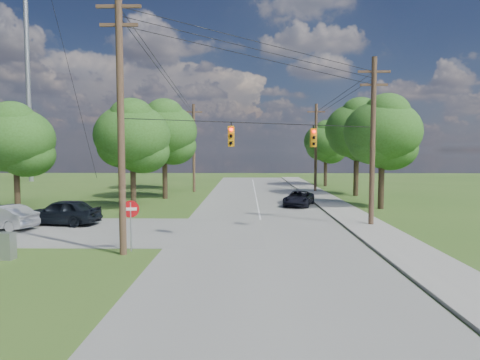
{
  "coord_description": "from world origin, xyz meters",
  "views": [
    {
      "loc": [
        1.06,
        -18.81,
        4.77
      ],
      "look_at": [
        0.68,
        5.0,
        3.11
      ],
      "focal_mm": 32.0,
      "sensor_mm": 36.0,
      "label": 1
    }
  ],
  "objects_px": {
    "pole_sw": "(121,118)",
    "car_cross_dark": "(62,212)",
    "car_main_north": "(299,198)",
    "car_cross_silver": "(2,217)",
    "do_not_enter_sign": "(131,214)",
    "pole_north_w": "(194,147)",
    "pole_ne": "(373,139)",
    "pole_north_e": "(316,147)",
    "control_cabinet": "(6,246)"
  },
  "relations": [
    {
      "from": "pole_sw",
      "to": "pole_north_e",
      "type": "distance_m",
      "value": 32.55
    },
    {
      "from": "pole_north_w",
      "to": "car_cross_silver",
      "type": "height_order",
      "value": "pole_north_w"
    },
    {
      "from": "pole_sw",
      "to": "pole_north_w",
      "type": "bearing_deg",
      "value": 90.77
    },
    {
      "from": "pole_north_e",
      "to": "pole_ne",
      "type": "bearing_deg",
      "value": -90.0
    },
    {
      "from": "pole_north_e",
      "to": "car_main_north",
      "type": "bearing_deg",
      "value": -105.21
    },
    {
      "from": "pole_north_e",
      "to": "car_cross_silver",
      "type": "bearing_deg",
      "value": -133.65
    },
    {
      "from": "pole_ne",
      "to": "pole_north_w",
      "type": "bearing_deg",
      "value": 122.29
    },
    {
      "from": "do_not_enter_sign",
      "to": "pole_north_w",
      "type": "bearing_deg",
      "value": 80.42
    },
    {
      "from": "pole_north_e",
      "to": "pole_north_w",
      "type": "distance_m",
      "value": 13.9
    },
    {
      "from": "pole_sw",
      "to": "do_not_enter_sign",
      "type": "relative_size",
      "value": 4.95
    },
    {
      "from": "do_not_enter_sign",
      "to": "car_cross_silver",
      "type": "bearing_deg",
      "value": 139.05
    },
    {
      "from": "car_cross_silver",
      "to": "pole_sw",
      "type": "bearing_deg",
      "value": 73.94
    },
    {
      "from": "pole_north_w",
      "to": "car_cross_silver",
      "type": "relative_size",
      "value": 2.26
    },
    {
      "from": "car_cross_dark",
      "to": "control_cabinet",
      "type": "xyz_separation_m",
      "value": [
        1.24,
        -8.54,
        -0.26
      ]
    },
    {
      "from": "car_cross_dark",
      "to": "car_cross_silver",
      "type": "bearing_deg",
      "value": -53.53
    },
    {
      "from": "do_not_enter_sign",
      "to": "pole_ne",
      "type": "bearing_deg",
      "value": 17.12
    },
    {
      "from": "pole_sw",
      "to": "car_main_north",
      "type": "xyz_separation_m",
      "value": [
        10.1,
        17.1,
        -5.56
      ]
    },
    {
      "from": "pole_ne",
      "to": "car_cross_dark",
      "type": "relative_size",
      "value": 2.19
    },
    {
      "from": "car_cross_dark",
      "to": "car_main_north",
      "type": "distance_m",
      "value": 18.78
    },
    {
      "from": "pole_ne",
      "to": "car_main_north",
      "type": "distance_m",
      "value": 11.17
    },
    {
      "from": "pole_sw",
      "to": "pole_north_e",
      "type": "xyz_separation_m",
      "value": [
        13.5,
        29.6,
        -1.1
      ]
    },
    {
      "from": "pole_sw",
      "to": "pole_north_w",
      "type": "height_order",
      "value": "pole_sw"
    },
    {
      "from": "pole_sw",
      "to": "car_cross_dark",
      "type": "relative_size",
      "value": 2.5
    },
    {
      "from": "car_cross_dark",
      "to": "car_main_north",
      "type": "xyz_separation_m",
      "value": [
        16.19,
        9.53,
        -0.19
      ]
    },
    {
      "from": "pole_north_e",
      "to": "car_cross_dark",
      "type": "bearing_deg",
      "value": -131.64
    },
    {
      "from": "pole_north_e",
      "to": "do_not_enter_sign",
      "type": "xyz_separation_m",
      "value": [
        -13.29,
        -29.04,
        -3.37
      ]
    },
    {
      "from": "pole_sw",
      "to": "control_cabinet",
      "type": "xyz_separation_m",
      "value": [
        -4.84,
        -0.97,
        -5.63
      ]
    },
    {
      "from": "pole_north_w",
      "to": "car_cross_dark",
      "type": "height_order",
      "value": "pole_north_w"
    },
    {
      "from": "pole_north_e",
      "to": "car_main_north",
      "type": "relative_size",
      "value": 2.19
    },
    {
      "from": "pole_north_w",
      "to": "car_main_north",
      "type": "height_order",
      "value": "pole_north_w"
    },
    {
      "from": "car_main_north",
      "to": "car_cross_dark",
      "type": "bearing_deg",
      "value": -132.53
    },
    {
      "from": "car_cross_dark",
      "to": "car_main_north",
      "type": "relative_size",
      "value": 1.05
    },
    {
      "from": "car_cross_dark",
      "to": "do_not_enter_sign",
      "type": "bearing_deg",
      "value": 49.86
    },
    {
      "from": "car_cross_dark",
      "to": "do_not_enter_sign",
      "type": "relative_size",
      "value": 1.98
    },
    {
      "from": "pole_sw",
      "to": "pole_ne",
      "type": "relative_size",
      "value": 1.14
    },
    {
      "from": "car_cross_silver",
      "to": "control_cabinet",
      "type": "xyz_separation_m",
      "value": [
        4.22,
        -6.92,
        -0.17
      ]
    },
    {
      "from": "pole_north_e",
      "to": "control_cabinet",
      "type": "height_order",
      "value": "pole_north_e"
    },
    {
      "from": "car_cross_silver",
      "to": "do_not_enter_sign",
      "type": "height_order",
      "value": "do_not_enter_sign"
    },
    {
      "from": "pole_north_e",
      "to": "pole_north_w",
      "type": "xyz_separation_m",
      "value": [
        -13.9,
        0.0,
        0.0
      ]
    },
    {
      "from": "pole_ne",
      "to": "do_not_enter_sign",
      "type": "distance_m",
      "value": 15.49
    },
    {
      "from": "pole_north_w",
      "to": "do_not_enter_sign",
      "type": "relative_size",
      "value": 4.12
    },
    {
      "from": "car_cross_silver",
      "to": "car_main_north",
      "type": "bearing_deg",
      "value": 137.43
    },
    {
      "from": "pole_north_e",
      "to": "pole_north_w",
      "type": "bearing_deg",
      "value": 180.0
    },
    {
      "from": "car_cross_silver",
      "to": "car_main_north",
      "type": "height_order",
      "value": "car_cross_silver"
    },
    {
      "from": "car_main_north",
      "to": "do_not_enter_sign",
      "type": "distance_m",
      "value": 19.3
    },
    {
      "from": "car_cross_dark",
      "to": "pole_north_w",
      "type": "bearing_deg",
      "value": 173.45
    },
    {
      "from": "pole_sw",
      "to": "control_cabinet",
      "type": "relative_size",
      "value": 10.09
    },
    {
      "from": "car_main_north",
      "to": "pole_ne",
      "type": "bearing_deg",
      "value": -53.32
    },
    {
      "from": "car_cross_dark",
      "to": "do_not_enter_sign",
      "type": "xyz_separation_m",
      "value": [
        6.3,
        -7.01,
        0.91
      ]
    },
    {
      "from": "car_main_north",
      "to": "pole_sw",
      "type": "bearing_deg",
      "value": -103.58
    }
  ]
}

